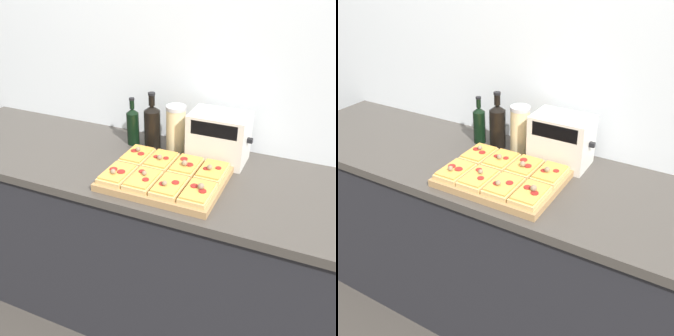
{
  "view_description": "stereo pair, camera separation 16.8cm",
  "coord_description": "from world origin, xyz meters",
  "views": [
    {
      "loc": [
        0.58,
        -1.09,
        1.81
      ],
      "look_at": [
        -0.01,
        0.25,
        0.98
      ],
      "focal_mm": 42.0,
      "sensor_mm": 36.0,
      "label": 1
    },
    {
      "loc": [
        0.73,
        -1.02,
        1.81
      ],
      "look_at": [
        -0.01,
        0.25,
        0.98
      ],
      "focal_mm": 42.0,
      "sensor_mm": 36.0,
      "label": 2
    }
  ],
  "objects": [
    {
      "name": "wall_back",
      "position": [
        0.0,
        0.67,
        1.25
      ],
      "size": [
        6.0,
        0.06,
        2.5
      ],
      "color": "silver",
      "rests_on": "ground_plane"
    },
    {
      "name": "kitchen_counter",
      "position": [
        0.0,
        0.32,
        0.47
      ],
      "size": [
        2.63,
        0.67,
        0.93
      ],
      "color": "#232328",
      "rests_on": "ground_plane"
    },
    {
      "name": "cutting_board",
      "position": [
        -0.01,
        0.22,
        0.95
      ],
      "size": [
        0.5,
        0.38,
        0.03
      ],
      "primitive_type": "cube",
      "color": "#A37A4C",
      "rests_on": "kitchen_counter"
    },
    {
      "name": "pizza_slice_back_left",
      "position": [
        -0.19,
        0.31,
        0.98
      ],
      "size": [
        0.11,
        0.17,
        0.05
      ],
      "color": "tan",
      "rests_on": "cutting_board"
    },
    {
      "name": "pizza_slice_back_midleft",
      "position": [
        -0.07,
        0.31,
        0.98
      ],
      "size": [
        0.11,
        0.17,
        0.05
      ],
      "color": "tan",
      "rests_on": "cutting_board"
    },
    {
      "name": "pizza_slice_back_midright",
      "position": [
        0.05,
        0.31,
        0.98
      ],
      "size": [
        0.11,
        0.17,
        0.05
      ],
      "color": "tan",
      "rests_on": "cutting_board"
    },
    {
      "name": "pizza_slice_back_right",
      "position": [
        0.17,
        0.31,
        0.98
      ],
      "size": [
        0.11,
        0.17,
        0.05
      ],
      "color": "tan",
      "rests_on": "cutting_board"
    },
    {
      "name": "pizza_slice_front_left",
      "position": [
        -0.19,
        0.13,
        0.98
      ],
      "size": [
        0.11,
        0.17,
        0.05
      ],
      "color": "tan",
      "rests_on": "cutting_board"
    },
    {
      "name": "pizza_slice_front_midleft",
      "position": [
        -0.07,
        0.13,
        0.98
      ],
      "size": [
        0.11,
        0.17,
        0.05
      ],
      "color": "tan",
      "rests_on": "cutting_board"
    },
    {
      "name": "pizza_slice_front_midright",
      "position": [
        0.05,
        0.13,
        0.98
      ],
      "size": [
        0.11,
        0.17,
        0.05
      ],
      "color": "tan",
      "rests_on": "cutting_board"
    },
    {
      "name": "pizza_slice_front_right",
      "position": [
        0.17,
        0.13,
        0.98
      ],
      "size": [
        0.11,
        0.17,
        0.05
      ],
      "color": "tan",
      "rests_on": "cutting_board"
    },
    {
      "name": "olive_oil_bottle",
      "position": [
        -0.31,
        0.5,
        1.03
      ],
      "size": [
        0.06,
        0.06,
        0.24
      ],
      "color": "black",
      "rests_on": "kitchen_counter"
    },
    {
      "name": "wine_bottle",
      "position": [
        -0.2,
        0.5,
        1.05
      ],
      "size": [
        0.08,
        0.08,
        0.28
      ],
      "color": "black",
      "rests_on": "kitchen_counter"
    },
    {
      "name": "grain_jar_tall",
      "position": [
        -0.08,
        0.5,
        1.05
      ],
      "size": [
        0.1,
        0.1,
        0.24
      ],
      "color": "beige",
      "rests_on": "kitchen_counter"
    },
    {
      "name": "toaster_oven",
      "position": [
        0.14,
        0.5,
        1.05
      ],
      "size": [
        0.29,
        0.18,
        0.23
      ],
      "color": "beige",
      "rests_on": "kitchen_counter"
    }
  ]
}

